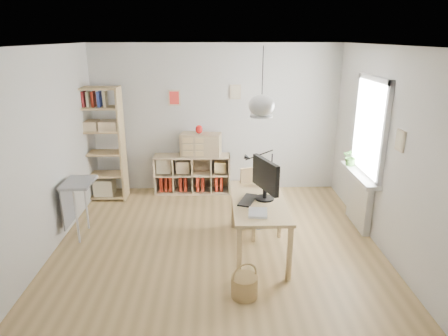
{
  "coord_description": "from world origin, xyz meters",
  "views": [
    {
      "loc": [
        -0.03,
        -5.0,
        2.81
      ],
      "look_at": [
        0.1,
        0.3,
        1.05
      ],
      "focal_mm": 32.0,
      "sensor_mm": 36.0,
      "label": 1
    }
  ],
  "objects_px": {
    "tall_bookshelf": "(100,140)",
    "monitor": "(265,177)",
    "drawer_chest": "(201,145)",
    "chair": "(259,197)",
    "desk": "(259,207)",
    "cube_shelf": "(191,176)",
    "storage_chest": "(267,211)"
  },
  "relations": [
    {
      "from": "tall_bookshelf",
      "to": "monitor",
      "type": "xyz_separation_m",
      "value": [
        2.67,
        -1.92,
        -0.03
      ]
    },
    {
      "from": "drawer_chest",
      "to": "chair",
      "type": "bearing_deg",
      "value": -52.23
    },
    {
      "from": "drawer_chest",
      "to": "tall_bookshelf",
      "type": "bearing_deg",
      "value": -163.42
    },
    {
      "from": "desk",
      "to": "tall_bookshelf",
      "type": "bearing_deg",
      "value": 142.99
    },
    {
      "from": "desk",
      "to": "cube_shelf",
      "type": "distance_m",
      "value": 2.48
    },
    {
      "from": "chair",
      "to": "storage_chest",
      "type": "relative_size",
      "value": 1.38
    },
    {
      "from": "monitor",
      "to": "drawer_chest",
      "type": "relative_size",
      "value": 0.84
    },
    {
      "from": "cube_shelf",
      "to": "chair",
      "type": "distance_m",
      "value": 2.02
    },
    {
      "from": "storage_chest",
      "to": "monitor",
      "type": "height_order",
      "value": "monitor"
    },
    {
      "from": "tall_bookshelf",
      "to": "chair",
      "type": "height_order",
      "value": "tall_bookshelf"
    },
    {
      "from": "tall_bookshelf",
      "to": "monitor",
      "type": "height_order",
      "value": "tall_bookshelf"
    },
    {
      "from": "cube_shelf",
      "to": "drawer_chest",
      "type": "distance_m",
      "value": 0.66
    },
    {
      "from": "storage_chest",
      "to": "monitor",
      "type": "relative_size",
      "value": 1.17
    },
    {
      "from": "tall_bookshelf",
      "to": "storage_chest",
      "type": "xyz_separation_m",
      "value": [
        2.83,
        -1.06,
        -0.91
      ]
    },
    {
      "from": "chair",
      "to": "storage_chest",
      "type": "distance_m",
      "value": 0.53
    },
    {
      "from": "desk",
      "to": "chair",
      "type": "bearing_deg",
      "value": 82.51
    },
    {
      "from": "tall_bookshelf",
      "to": "storage_chest",
      "type": "height_order",
      "value": "tall_bookshelf"
    },
    {
      "from": "desk",
      "to": "drawer_chest",
      "type": "xyz_separation_m",
      "value": [
        -0.83,
        2.19,
        0.27
      ]
    },
    {
      "from": "storage_chest",
      "to": "drawer_chest",
      "type": "bearing_deg",
      "value": 113.02
    },
    {
      "from": "chair",
      "to": "drawer_chest",
      "type": "relative_size",
      "value": 1.36
    },
    {
      "from": "tall_bookshelf",
      "to": "monitor",
      "type": "distance_m",
      "value": 3.29
    },
    {
      "from": "storage_chest",
      "to": "drawer_chest",
      "type": "xyz_separation_m",
      "value": [
        -1.07,
        1.3,
        0.75
      ]
    },
    {
      "from": "chair",
      "to": "drawer_chest",
      "type": "height_order",
      "value": "drawer_chest"
    },
    {
      "from": "storage_chest",
      "to": "desk",
      "type": "bearing_deg",
      "value": -121.81
    },
    {
      "from": "cube_shelf",
      "to": "drawer_chest",
      "type": "xyz_separation_m",
      "value": [
        0.19,
        -0.04,
        0.63
      ]
    },
    {
      "from": "storage_chest",
      "to": "drawer_chest",
      "type": "relative_size",
      "value": 0.98
    },
    {
      "from": "cube_shelf",
      "to": "monitor",
      "type": "bearing_deg",
      "value": -63.42
    },
    {
      "from": "tall_bookshelf",
      "to": "chair",
      "type": "relative_size",
      "value": 2.04
    },
    {
      "from": "desk",
      "to": "chair",
      "type": "relative_size",
      "value": 1.53
    },
    {
      "from": "cube_shelf",
      "to": "storage_chest",
      "type": "xyz_separation_m",
      "value": [
        1.26,
        -1.34,
        -0.12
      ]
    },
    {
      "from": "desk",
      "to": "drawer_chest",
      "type": "distance_m",
      "value": 2.36
    },
    {
      "from": "chair",
      "to": "monitor",
      "type": "relative_size",
      "value": 1.62
    }
  ]
}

